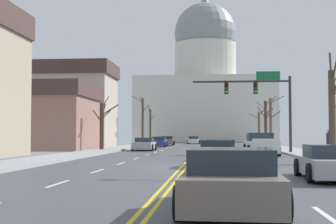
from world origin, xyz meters
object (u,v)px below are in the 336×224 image
Objects in this scene: signal_gantry at (262,95)px; sedan_oncoming_02 at (167,141)px; sedan_near_03 at (329,163)px; sedan_oncoming_00 at (144,144)px; sedan_near_04 at (231,181)px; sedan_near_01 at (221,150)px; sedan_oncoming_03 at (194,140)px; pickup_truck_near_00 at (261,145)px; pedestrian_00 at (329,141)px; sedan_oncoming_01 at (159,142)px; sedan_near_02 at (217,154)px.

signal_gantry is 1.77× the size of sedan_oncoming_02.
sedan_near_03 is at bearing -90.02° from signal_gantry.
sedan_oncoming_00 reaches higher than sedan_near_03.
signal_gantry is at bearing 82.77° from sedan_near_04.
sedan_near_04 reaches higher than sedan_near_01.
sedan_near_04 is 1.03× the size of sedan_oncoming_03.
signal_gantry reaches higher than pickup_truck_near_00.
sedan_near_04 is 1.02× the size of sedan_oncoming_02.
pedestrian_00 is at bearing 19.24° from sedan_near_01.
signal_gantry is at bearing 82.37° from pickup_truck_near_00.
pickup_truck_near_00 reaches higher than sedan_oncoming_02.
sedan_oncoming_01 is 1.03× the size of sedan_oncoming_03.
sedan_near_03 is 0.96× the size of sedan_oncoming_00.
pedestrian_00 is (3.49, 14.46, 0.54)m from sedan_near_03.
sedan_oncoming_01 is (-10.57, 41.74, 0.03)m from sedan_near_03.
sedan_near_01 is at bearing -114.59° from pickup_truck_near_00.
sedan_oncoming_01 is 30.70m from pedestrian_00.
sedan_oncoming_01 is at bearing 117.28° from pedestrian_00.
pickup_truck_near_00 is at bearing 65.41° from sedan_near_01.
pickup_truck_near_00 is 1.20× the size of sedan_oncoming_02.
sedan_near_02 is 22.74m from sedan_oncoming_00.
pickup_truck_near_00 is 1.18× the size of sedan_oncoming_01.
sedan_near_04 is 1.00× the size of sedan_oncoming_01.
pickup_truck_near_00 reaches higher than sedan_oncoming_01.
signal_gantry is 1.73× the size of sedan_oncoming_01.
pickup_truck_near_00 is at bearing -72.48° from sedan_oncoming_02.
sedan_near_03 is 1.00× the size of sedan_oncoming_02.
sedan_near_01 is 1.02× the size of sedan_oncoming_01.
pickup_truck_near_00 is 3.10× the size of pedestrian_00.
sedan_oncoming_00 is 32.70m from sedan_oncoming_03.
signal_gantry is at bearing 70.25° from sedan_near_01.
sedan_oncoming_02 reaches higher than sedan_oncoming_00.
sedan_oncoming_01 is 8.45m from sedan_oncoming_02.
sedan_oncoming_00 is 13.58m from sedan_oncoming_01.
sedan_near_01 is 12.52m from sedan_near_03.
sedan_near_02 is 10.85m from pedestrian_00.
sedan_near_03 is at bearing -75.78° from sedan_oncoming_01.
sedan_near_03 is 0.98× the size of sedan_oncoming_01.
pickup_truck_near_00 is 13.73m from sedan_oncoming_00.
sedan_near_01 is (-3.50, -9.74, -4.14)m from signal_gantry.
sedan_oncoming_03 is (-3.45, 48.65, -0.02)m from sedan_near_01.
sedan_near_01 is 7.41m from pedestrian_00.
sedan_oncoming_02 reaches higher than sedan_oncoming_01.
sedan_near_01 is 1.04× the size of sedan_oncoming_02.
sedan_near_03 is at bearing -88.81° from pickup_truck_near_00.
sedan_oncoming_02 reaches higher than sedan_near_02.
sedan_near_01 reaches higher than sedan_near_03.
sedan_near_01 is (-3.10, -6.77, -0.14)m from pickup_truck_near_00.
sedan_near_04 is at bearing -97.23° from signal_gantry.
signal_gantry is 1.77× the size of sedan_near_03.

